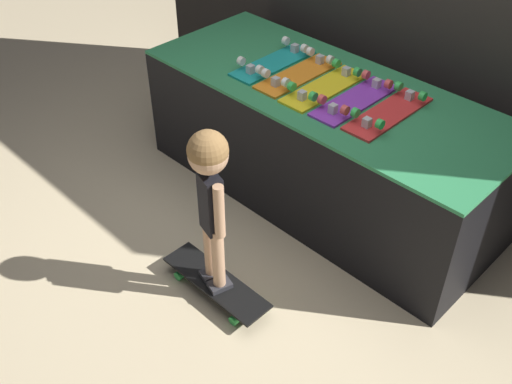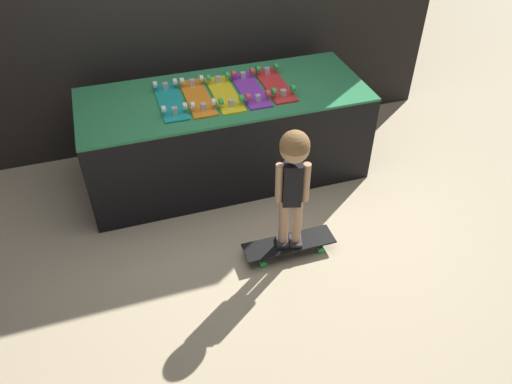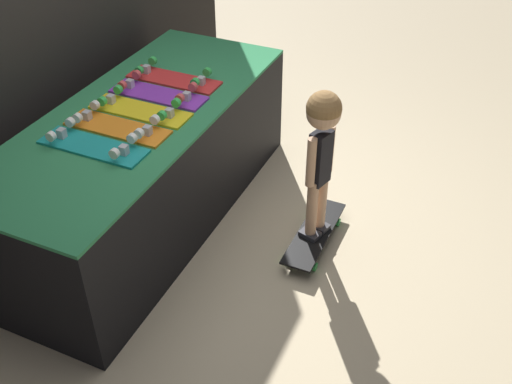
{
  "view_description": "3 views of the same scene",
  "coord_description": "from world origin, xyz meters",
  "px_view_note": "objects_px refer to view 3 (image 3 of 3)",
  "views": [
    {
      "loc": [
        1.88,
        -1.92,
        2.5
      ],
      "look_at": [
        0.1,
        -0.12,
        0.45
      ],
      "focal_mm": 42.0,
      "sensor_mm": 36.0,
      "label": 1
    },
    {
      "loc": [
        -0.83,
        -2.86,
        2.7
      ],
      "look_at": [
        -0.0,
        -0.26,
        0.43
      ],
      "focal_mm": 35.0,
      "sensor_mm": 36.0,
      "label": 2
    },
    {
      "loc": [
        -2.51,
        -1.31,
        2.5
      ],
      "look_at": [
        0.04,
        -0.17,
        0.39
      ],
      "focal_mm": 42.0,
      "sensor_mm": 36.0,
      "label": 3
    }
  ],
  "objects_px": {
    "skateboard_yellow_on_rack": "(140,109)",
    "skateboard_teal_on_rack": "(93,145)",
    "child": "(322,139)",
    "skateboard_on_floor": "(314,234)",
    "skateboard_orange_on_rack": "(117,126)",
    "skateboard_purple_on_rack": "(158,93)",
    "skateboard_red_on_rack": "(174,78)"
  },
  "relations": [
    {
      "from": "skateboard_on_floor",
      "to": "child",
      "type": "xyz_separation_m",
      "value": [
        -0.0,
        -0.0,
        0.69
      ]
    },
    {
      "from": "skateboard_orange_on_rack",
      "to": "skateboard_red_on_rack",
      "type": "bearing_deg",
      "value": 1.39
    },
    {
      "from": "skateboard_purple_on_rack",
      "to": "skateboard_on_floor",
      "type": "distance_m",
      "value": 1.28
    },
    {
      "from": "skateboard_teal_on_rack",
      "to": "skateboard_on_floor",
      "type": "height_order",
      "value": "skateboard_teal_on_rack"
    },
    {
      "from": "skateboard_red_on_rack",
      "to": "skateboard_on_floor",
      "type": "xyz_separation_m",
      "value": [
        -0.25,
        -1.08,
        -0.72
      ]
    },
    {
      "from": "skateboard_yellow_on_rack",
      "to": "skateboard_on_floor",
      "type": "distance_m",
      "value": 1.29
    },
    {
      "from": "skateboard_red_on_rack",
      "to": "skateboard_on_floor",
      "type": "distance_m",
      "value": 1.32
    },
    {
      "from": "skateboard_teal_on_rack",
      "to": "skateboard_orange_on_rack",
      "type": "bearing_deg",
      "value": -1.83
    },
    {
      "from": "skateboard_orange_on_rack",
      "to": "skateboard_on_floor",
      "type": "xyz_separation_m",
      "value": [
        0.39,
        -1.06,
        -0.72
      ]
    },
    {
      "from": "skateboard_red_on_rack",
      "to": "skateboard_orange_on_rack",
      "type": "bearing_deg",
      "value": -178.61
    },
    {
      "from": "skateboard_orange_on_rack",
      "to": "skateboard_red_on_rack",
      "type": "height_order",
      "value": "same"
    },
    {
      "from": "skateboard_teal_on_rack",
      "to": "skateboard_orange_on_rack",
      "type": "relative_size",
      "value": 1.0
    },
    {
      "from": "skateboard_red_on_rack",
      "to": "child",
      "type": "relative_size",
      "value": 0.63
    },
    {
      "from": "skateboard_on_floor",
      "to": "child",
      "type": "bearing_deg",
      "value": -104.04
    },
    {
      "from": "skateboard_teal_on_rack",
      "to": "skateboard_on_floor",
      "type": "bearing_deg",
      "value": -60.61
    },
    {
      "from": "skateboard_yellow_on_rack",
      "to": "skateboard_teal_on_rack",
      "type": "bearing_deg",
      "value": 177.65
    },
    {
      "from": "skateboard_yellow_on_rack",
      "to": "child",
      "type": "distance_m",
      "value": 1.07
    },
    {
      "from": "skateboard_orange_on_rack",
      "to": "skateboard_red_on_rack",
      "type": "xyz_separation_m",
      "value": [
        0.64,
        0.02,
        0.0
      ]
    },
    {
      "from": "skateboard_on_floor",
      "to": "child",
      "type": "distance_m",
      "value": 0.69
    },
    {
      "from": "child",
      "to": "skateboard_teal_on_rack",
      "type": "bearing_deg",
      "value": 135.04
    },
    {
      "from": "skateboard_yellow_on_rack",
      "to": "skateboard_purple_on_rack",
      "type": "height_order",
      "value": "same"
    },
    {
      "from": "skateboard_red_on_rack",
      "to": "skateboard_teal_on_rack",
      "type": "bearing_deg",
      "value": -179.42
    },
    {
      "from": "skateboard_on_floor",
      "to": "skateboard_teal_on_rack",
      "type": "bearing_deg",
      "value": 119.39
    },
    {
      "from": "skateboard_red_on_rack",
      "to": "child",
      "type": "xyz_separation_m",
      "value": [
        -0.25,
        -1.08,
        -0.03
      ]
    },
    {
      "from": "skateboard_yellow_on_rack",
      "to": "child",
      "type": "xyz_separation_m",
      "value": [
        0.18,
        -1.05,
        -0.03
      ]
    },
    {
      "from": "skateboard_teal_on_rack",
      "to": "skateboard_yellow_on_rack",
      "type": "height_order",
      "value": "same"
    },
    {
      "from": "skateboard_orange_on_rack",
      "to": "skateboard_purple_on_rack",
      "type": "distance_m",
      "value": 0.43
    },
    {
      "from": "skateboard_purple_on_rack",
      "to": "skateboard_red_on_rack",
      "type": "relative_size",
      "value": 1.0
    },
    {
      "from": "skateboard_yellow_on_rack",
      "to": "child",
      "type": "height_order",
      "value": "child"
    },
    {
      "from": "skateboard_teal_on_rack",
      "to": "skateboard_yellow_on_rack",
      "type": "distance_m",
      "value": 0.43
    },
    {
      "from": "skateboard_yellow_on_rack",
      "to": "skateboard_on_floor",
      "type": "height_order",
      "value": "skateboard_yellow_on_rack"
    },
    {
      "from": "skateboard_purple_on_rack",
      "to": "skateboard_on_floor",
      "type": "bearing_deg",
      "value": -92.07
    }
  ]
}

